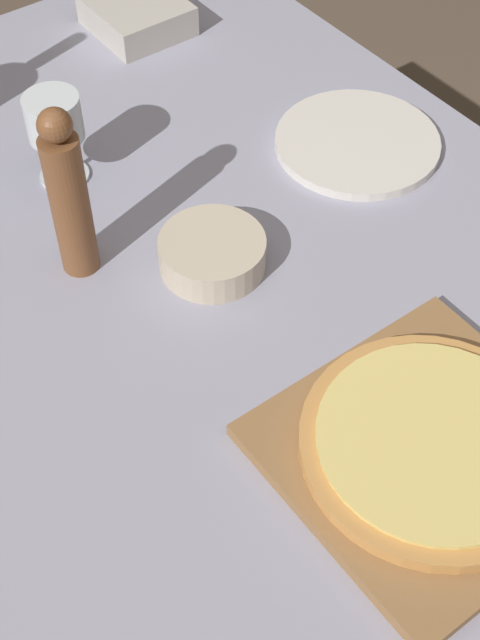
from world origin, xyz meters
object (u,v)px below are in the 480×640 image
(wine_glass, at_px, (54,122))
(small_bowl, at_px, (212,253))
(pizza, at_px, (433,443))
(pepper_mill, at_px, (69,197))

(wine_glass, bearing_deg, small_bowl, -75.55)
(wine_glass, relative_size, small_bowl, 0.97)
(pizza, relative_size, small_bowl, 2.07)
(pepper_mill, distance_m, wine_glass, 0.18)
(pepper_mill, bearing_deg, pizza, -71.68)
(pizza, relative_size, wine_glass, 2.14)
(pizza, height_order, pepper_mill, pepper_mill)
(pepper_mill, height_order, wine_glass, pepper_mill)
(pizza, xyz_separation_m, small_bowl, (-0.02, 0.38, -0.01))
(pizza, distance_m, small_bowl, 0.38)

